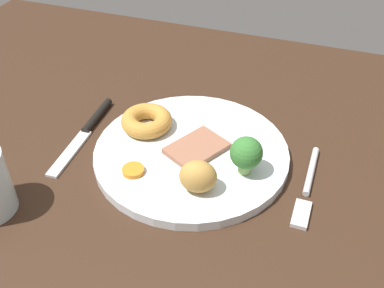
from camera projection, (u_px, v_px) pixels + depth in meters
dining_table at (189, 171)px, 65.97cm from camera, size 120.00×84.00×3.60cm
dinner_plate at (192, 153)px, 65.19cm from camera, size 27.45×27.45×1.40cm
meat_slice_main at (197, 148)px, 64.34cm from camera, size 8.89×9.81×0.80cm
yorkshire_pudding at (147, 121)px, 67.99cm from camera, size 7.55×7.55×2.45cm
roast_potato_left at (198, 176)px, 57.31cm from camera, size 5.39×4.67×4.31cm
carrot_coin_front at (133, 170)px, 60.90cm from camera, size 2.94×2.94×0.66cm
broccoli_floret at (246, 154)px, 59.27cm from camera, size 4.31×4.31×5.40cm
fork at (307, 188)px, 60.28cm from camera, size 2.03×15.26×0.90cm
knife at (88, 128)px, 70.11cm from camera, size 2.21×18.54×1.20cm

